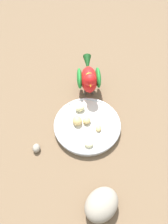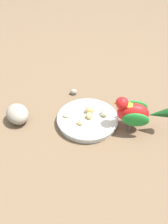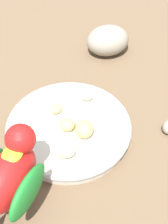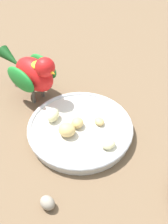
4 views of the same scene
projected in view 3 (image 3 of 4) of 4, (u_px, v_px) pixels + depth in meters
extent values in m
plane|color=brown|center=(77.00, 132.00, 0.61)|extent=(4.00, 4.00, 0.00)
cylinder|color=beige|center=(69.00, 129.00, 0.60)|extent=(0.22, 0.22, 0.02)
torus|color=#B7BABF|center=(69.00, 126.00, 0.60)|extent=(0.23, 0.23, 0.01)
ellipsoid|color=tan|center=(56.00, 109.00, 0.62)|extent=(0.03, 0.03, 0.01)
ellipsoid|color=beige|center=(65.00, 151.00, 0.54)|extent=(0.04, 0.04, 0.02)
ellipsoid|color=tan|center=(85.00, 129.00, 0.57)|extent=(0.05, 0.05, 0.03)
ellipsoid|color=tan|center=(67.00, 124.00, 0.59)|extent=(0.03, 0.04, 0.02)
ellipsoid|color=beige|center=(86.00, 95.00, 0.64)|extent=(0.03, 0.03, 0.02)
cylinder|color=#59544C|center=(9.00, 191.00, 0.51)|extent=(0.01, 0.01, 0.04)
cylinder|color=#59544C|center=(25.00, 198.00, 0.50)|extent=(0.01, 0.01, 0.04)
ellipsoid|color=red|center=(9.00, 178.00, 0.46)|extent=(0.11, 0.13, 0.08)
ellipsoid|color=#1E7F2D|center=(28.00, 192.00, 0.45)|extent=(0.07, 0.09, 0.06)
sphere|color=red|center=(20.00, 139.00, 0.46)|extent=(0.06, 0.06, 0.04)
cone|color=orange|center=(28.00, 130.00, 0.47)|extent=(0.03, 0.03, 0.02)
ellipsoid|color=yellow|center=(13.00, 153.00, 0.45)|extent=(0.04, 0.05, 0.01)
ellipsoid|color=gray|center=(108.00, 40.00, 0.76)|extent=(0.10, 0.12, 0.07)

